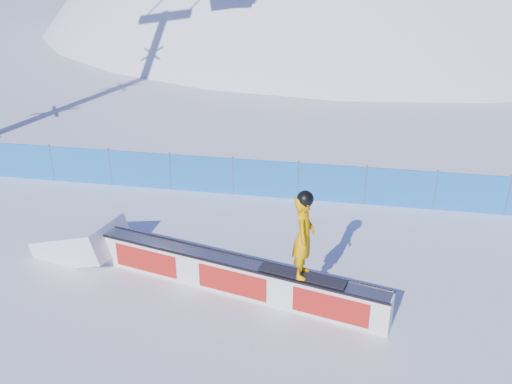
# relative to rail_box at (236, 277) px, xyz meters

# --- Properties ---
(ground) EXTENTS (160.00, 160.00, 0.00)m
(ground) POSITION_rel_rail_box_xyz_m (1.83, 0.61, -0.41)
(ground) COLOR white
(ground) RESTS_ON ground
(snow_hill) EXTENTS (64.00, 64.00, 64.00)m
(snow_hill) POSITION_rel_rail_box_xyz_m (1.83, 42.61, -18.41)
(snow_hill) COLOR white
(snow_hill) RESTS_ON ground
(safety_fence) EXTENTS (22.05, 0.05, 1.30)m
(safety_fence) POSITION_rel_rail_box_xyz_m (1.83, 5.11, 0.19)
(safety_fence) COLOR blue
(safety_fence) RESTS_ON ground
(rail_box) EXTENTS (6.89, 2.11, 0.84)m
(rail_box) POSITION_rel_rail_box_xyz_m (0.00, 0.00, 0.00)
(rail_box) COLOR white
(rail_box) RESTS_ON ground
(snow_ramp) EXTENTS (2.48, 1.87, 1.38)m
(snow_ramp) POSITION_rel_rail_box_xyz_m (-4.24, 1.02, -0.41)
(snow_ramp) COLOR white
(snow_ramp) RESTS_ON ground
(snowboarder) EXTENTS (1.93, 0.78, 1.99)m
(snowboarder) POSITION_rel_rail_box_xyz_m (1.51, -0.36, 1.40)
(snowboarder) COLOR black
(snowboarder) RESTS_ON rail_box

